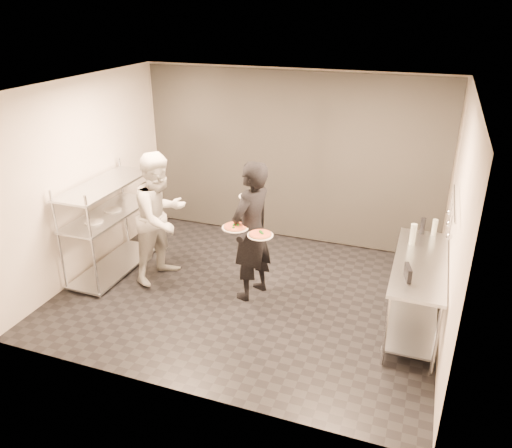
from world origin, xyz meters
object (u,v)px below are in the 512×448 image
(pizza_plate_far, at_px, (260,235))
(bottle_clear, at_px, (435,227))
(salad_plate, at_px, (250,195))
(bottle_dark, at_px, (423,226))
(pos_monitor, at_px, (408,273))
(chef, at_px, (161,217))
(waiter, at_px, (251,232))
(prep_counter, at_px, (417,283))
(pizza_plate_near, at_px, (235,227))
(bottle_green, at_px, (413,234))
(pass_rack, at_px, (110,222))

(pizza_plate_far, height_order, bottle_clear, bottle_clear)
(salad_plate, relative_size, bottle_dark, 1.38)
(pos_monitor, bearing_deg, chef, 156.12)
(pizza_plate_far, xyz_separation_m, bottle_clear, (2.05, 1.00, -0.01))
(waiter, xyz_separation_m, bottle_clear, (2.25, 0.77, 0.08))
(bottle_clear, distance_m, bottle_dark, 0.15)
(pos_monitor, bearing_deg, prep_counter, 61.52)
(pos_monitor, relative_size, bottle_dark, 1.00)
(prep_counter, xyz_separation_m, chef, (-3.51, 0.07, 0.32))
(waiter, xyz_separation_m, salad_plate, (-0.12, 0.29, 0.39))
(chef, bearing_deg, pizza_plate_far, -84.75)
(pizza_plate_near, relative_size, bottle_green, 1.27)
(pass_rack, relative_size, chef, 0.85)
(chef, height_order, salad_plate, chef)
(waiter, distance_m, pizza_plate_far, 0.32)
(pizza_plate_far, height_order, bottle_green, bottle_green)
(pizza_plate_far, distance_m, pos_monitor, 1.84)
(salad_plate, bearing_deg, prep_counter, -7.97)
(pizza_plate_far, bearing_deg, bottle_clear, 26.03)
(pass_rack, bearing_deg, waiter, 0.73)
(chef, height_order, pizza_plate_far, chef)
(pass_rack, xyz_separation_m, prep_counter, (4.33, 0.00, -0.14))
(chef, bearing_deg, salad_plate, -63.89)
(pizza_plate_far, relative_size, pos_monitor, 1.48)
(chef, distance_m, pos_monitor, 3.43)
(pass_rack, xyz_separation_m, chef, (0.82, 0.08, 0.17))
(pizza_plate_near, relative_size, pizza_plate_far, 1.05)
(pass_rack, height_order, pos_monitor, pass_rack)
(prep_counter, height_order, pizza_plate_near, pizza_plate_near)
(pass_rack, relative_size, bottle_clear, 7.17)
(pizza_plate_far, xyz_separation_m, bottle_green, (1.80, 0.63, 0.01))
(chef, height_order, pos_monitor, chef)
(prep_counter, distance_m, pos_monitor, 0.62)
(prep_counter, bearing_deg, bottle_dark, 92.19)
(waiter, bearing_deg, pizza_plate_near, -28.32)
(prep_counter, height_order, salad_plate, salad_plate)
(pass_rack, xyz_separation_m, bottle_green, (4.20, 0.44, 0.29))
(prep_counter, relative_size, pos_monitor, 8.12)
(salad_plate, bearing_deg, bottle_clear, 11.52)
(waiter, relative_size, salad_plate, 6.24)
(chef, height_order, bottle_green, chef)
(salad_plate, xyz_separation_m, bottle_clear, (2.37, 0.48, -0.31))
(waiter, distance_m, pos_monitor, 2.08)
(pizza_plate_near, distance_m, salad_plate, 0.53)
(waiter, xyz_separation_m, bottle_dark, (2.10, 0.77, 0.07))
(chef, bearing_deg, waiter, -76.90)
(chef, relative_size, bottle_green, 6.87)
(pizza_plate_near, height_order, bottle_dark, bottle_dark)
(pos_monitor, relative_size, bottle_clear, 0.99)
(waiter, height_order, bottle_green, waiter)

